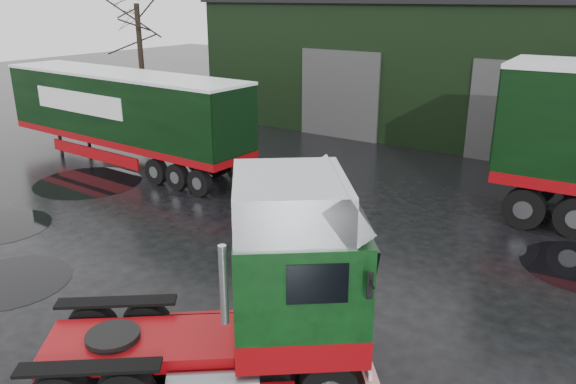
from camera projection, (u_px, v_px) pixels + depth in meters
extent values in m
plane|color=black|center=(262.00, 297.00, 12.42)|extent=(100.00, 100.00, 0.00)
cube|color=black|center=(555.00, 72.00, 25.93)|extent=(32.00, 12.00, 6.00)
cube|color=black|center=(566.00, 0.00, 24.89)|extent=(32.40, 12.40, 0.30)
cylinder|color=black|center=(10.00, 281.00, 13.11)|extent=(2.79, 2.79, 0.01)
cylinder|color=black|center=(88.00, 182.00, 20.08)|extent=(3.74, 3.74, 0.01)
cylinder|color=black|center=(1.00, 226.00, 16.23)|extent=(2.78, 2.78, 0.01)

